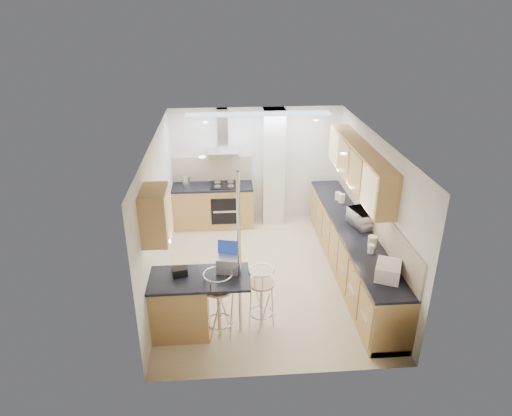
{
  "coord_description": "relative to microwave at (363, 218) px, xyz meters",
  "views": [
    {
      "loc": [
        -0.71,
        -6.9,
        4.46
      ],
      "look_at": [
        -0.17,
        0.2,
        1.23
      ],
      "focal_mm": 32.0,
      "sensor_mm": 36.0,
      "label": 1
    }
  ],
  "objects": [
    {
      "name": "room_shell",
      "position": [
        -1.34,
        0.37,
        0.48
      ],
      "size": [
        3.64,
        4.84,
        2.51
      ],
      "color": "silver",
      "rests_on": "ground"
    },
    {
      "name": "peninsula",
      "position": [
        -2.79,
        -1.46,
        -0.59
      ],
      "size": [
        1.47,
        0.72,
        0.94
      ],
      "color": "#A77742",
      "rests_on": "ground"
    },
    {
      "name": "bar_stool_end",
      "position": [
        -1.87,
        -1.37,
        -0.58
      ],
      "size": [
        0.56,
        0.56,
        0.98
      ],
      "primitive_type": null,
      "rotation": [
        0.0,
        0.0,
        0.93
      ],
      "color": "tan",
      "rests_on": "ground"
    },
    {
      "name": "bread_bin",
      "position": [
        -0.12,
        -1.62,
        -0.04
      ],
      "size": [
        0.47,
        0.51,
        0.22
      ],
      "primitive_type": "cube",
      "rotation": [
        0.0,
        0.0,
        -0.43
      ],
      "color": "white",
      "rests_on": "right_counter"
    },
    {
      "name": "jar_c",
      "position": [
        -0.07,
        -0.75,
        -0.05
      ],
      "size": [
        0.17,
        0.17,
        0.19
      ],
      "primitive_type": "cylinder",
      "rotation": [
        0.0,
        0.0,
        0.25
      ],
      "color": "beige",
      "rests_on": "right_counter"
    },
    {
      "name": "bag",
      "position": [
        -3.03,
        -1.37,
        -0.07
      ],
      "size": [
        0.24,
        0.2,
        0.11
      ],
      "primitive_type": "cube",
      "rotation": [
        0.0,
        0.0,
        0.24
      ],
      "color": "black",
      "rests_on": "peninsula"
    },
    {
      "name": "ground",
      "position": [
        -1.66,
        -0.01,
        -1.07
      ],
      "size": [
        4.8,
        4.8,
        0.0
      ],
      "primitive_type": "plane",
      "color": "tan",
      "rests_on": "ground"
    },
    {
      "name": "right_counter",
      "position": [
        -0.16,
        -0.01,
        -0.6
      ],
      "size": [
        0.63,
        4.4,
        0.92
      ],
      "color": "#A77742",
      "rests_on": "ground"
    },
    {
      "name": "jar_a",
      "position": [
        -0.11,
        1.02,
        -0.06
      ],
      "size": [
        0.13,
        0.13,
        0.17
      ],
      "primitive_type": "cylinder",
      "rotation": [
        0.0,
        0.0,
        -0.13
      ],
      "color": "white",
      "rests_on": "right_counter"
    },
    {
      "name": "laptop",
      "position": [
        -2.33,
        -1.31,
        -0.01
      ],
      "size": [
        0.37,
        0.31,
        0.22
      ],
      "primitive_type": "cube",
      "rotation": [
        0.0,
        0.0,
        -0.22
      ],
      "color": "#ADB0B6",
      "rests_on": "peninsula"
    },
    {
      "name": "kettle",
      "position": [
        -3.15,
        2.1,
        -0.04
      ],
      "size": [
        0.16,
        0.16,
        0.22
      ],
      "primitive_type": "cylinder",
      "color": "silver",
      "rests_on": "back_counter"
    },
    {
      "name": "jar_b",
      "position": [
        -0.15,
        1.16,
        -0.07
      ],
      "size": [
        0.11,
        0.11,
        0.15
      ],
      "primitive_type": "cylinder",
      "rotation": [
        0.0,
        0.0,
        0.04
      ],
      "color": "white",
      "rests_on": "right_counter"
    },
    {
      "name": "jar_d",
      "position": [
        -0.14,
        -0.93,
        -0.08
      ],
      "size": [
        0.11,
        0.11,
        0.14
      ],
      "primitive_type": "cylinder",
      "rotation": [
        0.0,
        0.0,
        0.06
      ],
      "color": "silver",
      "rests_on": "right_counter"
    },
    {
      "name": "microwave",
      "position": [
        0.0,
        0.0,
        0.0
      ],
      "size": [
        0.48,
        0.6,
        0.29
      ],
      "primitive_type": "imported",
      "rotation": [
        0.0,
        0.0,
        1.84
      ],
      "color": "silver",
      "rests_on": "right_counter"
    },
    {
      "name": "bar_stool_near",
      "position": [
        -2.49,
        -1.55,
        -0.53
      ],
      "size": [
        0.58,
        0.58,
        1.07
      ],
      "primitive_type": null,
      "rotation": [
        0.0,
        0.0,
        0.43
      ],
      "color": "tan",
      "rests_on": "ground"
    },
    {
      "name": "back_counter",
      "position": [
        -2.61,
        2.09,
        -0.6
      ],
      "size": [
        1.7,
        0.63,
        0.92
      ],
      "color": "#A77742",
      "rests_on": "ground"
    }
  ]
}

